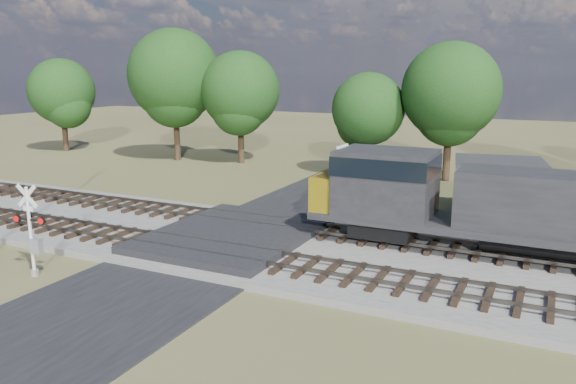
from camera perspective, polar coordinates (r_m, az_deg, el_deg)
The scene contains 10 objects.
ground at distance 26.97m, azimuth -6.10°, elevation -5.45°, with size 160.00×160.00×0.00m, color #4F512B.
ballast_bed at distance 23.94m, azimuth 15.57°, elevation -7.79°, with size 140.00×10.00×0.30m, color gray.
road at distance 26.95m, azimuth -6.11°, elevation -5.37°, with size 7.00×60.00×0.08m, color black.
crossing_panel at distance 27.28m, azimuth -5.56°, elevation -4.54°, with size 7.00×9.00×0.62m, color #262628.
track_near at distance 23.70m, azimuth -2.22°, elevation -6.86°, with size 140.00×2.60×0.33m.
track_far at distance 28.01m, azimuth 2.59°, elevation -3.83°, with size 140.00×2.60×0.33m.
crossing_signal_near at distance 24.75m, azimuth -24.51°, elevation -4.32°, with size 1.53×0.36×3.81m.
crossing_signal_far at distance 30.12m, azimuth 8.49°, elevation -0.37°, with size 1.60×0.37×3.97m.
equipment_shed at distance 33.74m, azimuth 20.55°, elevation 0.32°, with size 5.50×5.50×3.25m.
treeline at distance 42.71m, azimuth 22.25°, elevation 9.71°, with size 86.07×11.05×11.88m.
Camera 1 is at (13.68, -21.75, 8.19)m, focal length 35.00 mm.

